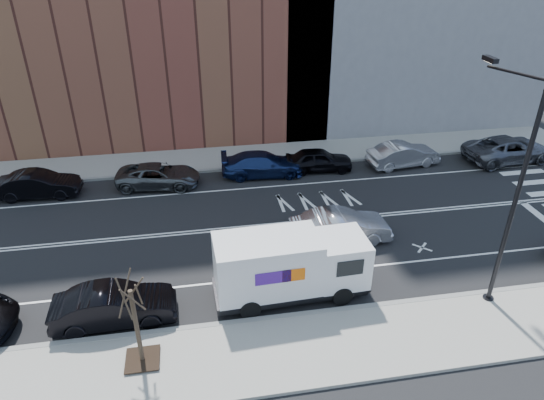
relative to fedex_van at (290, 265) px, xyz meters
name	(u,v)px	position (x,y,z in m)	size (l,w,h in m)	color
ground	(288,223)	(1.11, 5.60, -1.53)	(120.00, 120.00, 0.00)	black
sidewalk_near	(335,345)	(1.11, -3.20, -1.46)	(44.00, 3.60, 0.15)	gray
sidewalk_far	(263,155)	(1.11, 14.40, -1.46)	(44.00, 3.60, 0.15)	gray
curb_near	(323,312)	(1.11, -1.40, -1.45)	(44.00, 0.25, 0.17)	gray
curb_far	(267,166)	(1.11, 12.60, -1.45)	(44.00, 0.25, 0.17)	gray
road_markings	(288,223)	(1.11, 5.60, -1.53)	(40.00, 8.60, 0.01)	white
streetlight	(509,188)	(8.11, -1.31, 3.54)	(0.44, 4.02, 9.34)	black
street_tree	(138,334)	(-5.89, -2.80, -0.08)	(1.20, 1.20, 3.75)	black
fedex_van	(290,265)	(0.00, 0.00, 0.00)	(6.48, 2.48, 2.92)	black
far_parked_b	(38,184)	(-12.49, 11.01, -0.78)	(1.60, 4.58, 1.51)	black
far_parked_c	(158,176)	(-5.73, 11.14, -0.85)	(2.27, 4.93, 1.37)	#4A4E51
far_parked_d	(263,164)	(0.66, 11.58, -0.79)	(2.08, 5.13, 1.49)	navy
far_parked_e	(319,160)	(4.31, 11.65, -0.81)	(1.72, 4.27, 1.46)	black
far_parked_f	(403,155)	(9.91, 11.39, -0.76)	(1.64, 4.70, 1.55)	#ADACB1
far_parked_g	(509,149)	(17.12, 10.94, -0.71)	(2.73, 5.93, 1.65)	#56585F
driving_sedan	(340,227)	(3.29, 3.56, -0.72)	(1.72, 4.92, 1.62)	#BAB9BE
near_parked_rear_a	(114,306)	(-7.04, -0.40, -0.76)	(1.65, 4.73, 1.56)	black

